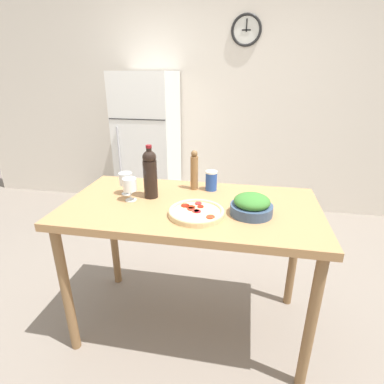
{
  "coord_description": "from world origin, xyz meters",
  "views": [
    {
      "loc": [
        0.29,
        -1.55,
        1.6
      ],
      "look_at": [
        0.0,
        0.04,
        0.95
      ],
      "focal_mm": 28.0,
      "sensor_mm": 36.0,
      "label": 1
    }
  ],
  "objects_px": {
    "pepper_mill": "(194,171)",
    "salt_canister": "(211,181)",
    "wine_bottle": "(150,173)",
    "refrigerator": "(149,147)",
    "wine_glass_near": "(130,186)",
    "homemade_pizza": "(196,212)",
    "salad_bowl": "(252,205)",
    "wine_glass_far": "(126,179)"
  },
  "relations": [
    {
      "from": "pepper_mill",
      "to": "salt_canister",
      "type": "height_order",
      "value": "pepper_mill"
    },
    {
      "from": "wine_bottle",
      "to": "salt_canister",
      "type": "xyz_separation_m",
      "value": [
        0.34,
        0.18,
        -0.09
      ]
    },
    {
      "from": "refrigerator",
      "to": "pepper_mill",
      "type": "xyz_separation_m",
      "value": [
        0.78,
        -1.42,
        0.21
      ]
    },
    {
      "from": "wine_glass_near",
      "to": "salt_canister",
      "type": "height_order",
      "value": "wine_glass_near"
    },
    {
      "from": "wine_bottle",
      "to": "refrigerator",
      "type": "bearing_deg",
      "value": 108.83
    },
    {
      "from": "wine_bottle",
      "to": "homemade_pizza",
      "type": "distance_m",
      "value": 0.39
    },
    {
      "from": "homemade_pizza",
      "to": "salt_canister",
      "type": "xyz_separation_m",
      "value": [
        0.03,
        0.38,
        0.05
      ]
    },
    {
      "from": "wine_glass_near",
      "to": "salad_bowl",
      "type": "height_order",
      "value": "wine_glass_near"
    },
    {
      "from": "pepper_mill",
      "to": "homemade_pizza",
      "type": "distance_m",
      "value": 0.4
    },
    {
      "from": "wine_glass_near",
      "to": "pepper_mill",
      "type": "xyz_separation_m",
      "value": [
        0.34,
        0.25,
        0.03
      ]
    },
    {
      "from": "refrigerator",
      "to": "wine_glass_near",
      "type": "xyz_separation_m",
      "value": [
        0.44,
        -1.68,
        0.18
      ]
    },
    {
      "from": "salt_canister",
      "to": "wine_glass_far",
      "type": "bearing_deg",
      "value": -162.21
    },
    {
      "from": "wine_bottle",
      "to": "pepper_mill",
      "type": "bearing_deg",
      "value": 37.86
    },
    {
      "from": "wine_bottle",
      "to": "homemade_pizza",
      "type": "bearing_deg",
      "value": -31.91
    },
    {
      "from": "homemade_pizza",
      "to": "salad_bowl",
      "type": "bearing_deg",
      "value": 12.53
    },
    {
      "from": "wine_glass_near",
      "to": "wine_glass_far",
      "type": "bearing_deg",
      "value": 124.22
    },
    {
      "from": "wine_glass_near",
      "to": "homemade_pizza",
      "type": "height_order",
      "value": "wine_glass_near"
    },
    {
      "from": "wine_glass_far",
      "to": "homemade_pizza",
      "type": "distance_m",
      "value": 0.53
    },
    {
      "from": "wine_bottle",
      "to": "wine_glass_near",
      "type": "relative_size",
      "value": 2.33
    },
    {
      "from": "refrigerator",
      "to": "wine_glass_far",
      "type": "bearing_deg",
      "value": -76.46
    },
    {
      "from": "refrigerator",
      "to": "wine_glass_near",
      "type": "bearing_deg",
      "value": -75.17
    },
    {
      "from": "wine_glass_far",
      "to": "salt_canister",
      "type": "xyz_separation_m",
      "value": [
        0.51,
        0.16,
        -0.03
      ]
    },
    {
      "from": "refrigerator",
      "to": "salt_canister",
      "type": "distance_m",
      "value": 1.68
    },
    {
      "from": "refrigerator",
      "to": "wine_glass_far",
      "type": "distance_m",
      "value": 1.64
    },
    {
      "from": "refrigerator",
      "to": "pepper_mill",
      "type": "distance_m",
      "value": 1.64
    },
    {
      "from": "wine_bottle",
      "to": "salt_canister",
      "type": "distance_m",
      "value": 0.4
    },
    {
      "from": "salad_bowl",
      "to": "homemade_pizza",
      "type": "distance_m",
      "value": 0.3
    },
    {
      "from": "wine_bottle",
      "to": "salad_bowl",
      "type": "distance_m",
      "value": 0.62
    },
    {
      "from": "wine_glass_near",
      "to": "pepper_mill",
      "type": "distance_m",
      "value": 0.42
    },
    {
      "from": "wine_glass_far",
      "to": "salt_canister",
      "type": "bearing_deg",
      "value": 17.79
    },
    {
      "from": "wine_glass_near",
      "to": "wine_glass_far",
      "type": "relative_size",
      "value": 1.0
    },
    {
      "from": "wine_glass_far",
      "to": "salad_bowl",
      "type": "height_order",
      "value": "wine_glass_far"
    },
    {
      "from": "wine_bottle",
      "to": "wine_glass_far",
      "type": "bearing_deg",
      "value": 173.38
    },
    {
      "from": "wine_glass_near",
      "to": "wine_glass_far",
      "type": "height_order",
      "value": "same"
    },
    {
      "from": "wine_glass_far",
      "to": "salt_canister",
      "type": "relative_size",
      "value": 1.09
    },
    {
      "from": "wine_bottle",
      "to": "pepper_mill",
      "type": "xyz_separation_m",
      "value": [
        0.23,
        0.18,
        -0.03
      ]
    },
    {
      "from": "wine_bottle",
      "to": "salad_bowl",
      "type": "xyz_separation_m",
      "value": [
        0.6,
        -0.13,
        -0.1
      ]
    },
    {
      "from": "wine_glass_far",
      "to": "pepper_mill",
      "type": "distance_m",
      "value": 0.43
    },
    {
      "from": "pepper_mill",
      "to": "salt_canister",
      "type": "relative_size",
      "value": 2.03
    },
    {
      "from": "refrigerator",
      "to": "homemade_pizza",
      "type": "bearing_deg",
      "value": -64.48
    },
    {
      "from": "pepper_mill",
      "to": "salt_canister",
      "type": "bearing_deg",
      "value": 0.62
    },
    {
      "from": "salad_bowl",
      "to": "pepper_mill",
      "type": "bearing_deg",
      "value": 139.5
    }
  ]
}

